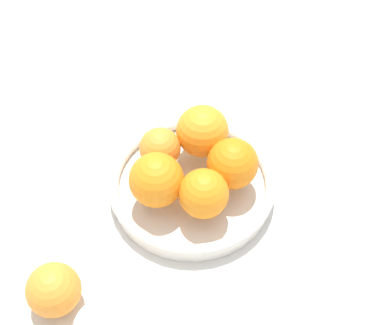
# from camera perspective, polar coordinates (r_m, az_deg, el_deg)

# --- Properties ---
(ground_plane) EXTENTS (4.00, 4.00, 0.00)m
(ground_plane) POSITION_cam_1_polar(r_m,az_deg,el_deg) (0.86, 0.00, -3.16)
(ground_plane) COLOR silver
(fruit_bowl) EXTENTS (0.26, 0.26, 0.04)m
(fruit_bowl) POSITION_cam_1_polar(r_m,az_deg,el_deg) (0.84, 0.00, -2.41)
(fruit_bowl) COLOR silver
(fruit_bowl) RESTS_ON ground_plane
(orange_pile) EXTENTS (0.19, 0.19, 0.08)m
(orange_pile) POSITION_cam_1_polar(r_m,az_deg,el_deg) (0.80, 0.10, 0.06)
(orange_pile) COLOR orange
(orange_pile) RESTS_ON fruit_bowl
(stray_orange) EXTENTS (0.07, 0.07, 0.07)m
(stray_orange) POSITION_cam_1_polar(r_m,az_deg,el_deg) (0.75, -14.54, -13.01)
(stray_orange) COLOR orange
(stray_orange) RESTS_ON ground_plane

